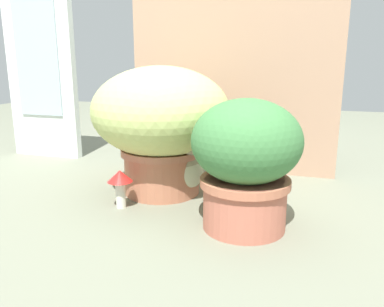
% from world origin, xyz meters
% --- Properties ---
extents(ground_plane, '(6.00, 6.00, 0.00)m').
position_xyz_m(ground_plane, '(0.00, 0.00, 0.00)').
color(ground_plane, slate).
extents(cardboard_backdrop, '(0.93, 0.03, 0.91)m').
position_xyz_m(cardboard_backdrop, '(0.12, 0.54, 0.46)').
color(cardboard_backdrop, tan).
rests_on(cardboard_backdrop, ground).
extents(window_panel_white, '(0.39, 0.05, 0.97)m').
position_xyz_m(window_panel_white, '(-0.87, 0.51, 0.49)').
color(window_panel_white, white).
rests_on(window_panel_white, ground).
extents(grass_planter, '(0.51, 0.51, 0.48)m').
position_xyz_m(grass_planter, '(-0.06, 0.14, 0.28)').
color(grass_planter, '#B26C4F').
rests_on(grass_planter, ground).
extents(leafy_planter, '(0.33, 0.33, 0.40)m').
position_xyz_m(leafy_planter, '(0.30, -0.09, 0.22)').
color(leafy_planter, '#B96651').
rests_on(leafy_planter, ground).
extents(cat, '(0.30, 0.36, 0.32)m').
position_xyz_m(cat, '(0.01, 0.17, 0.12)').
color(cat, gray).
rests_on(cat, ground).
extents(mushroom_ornament_red, '(0.09, 0.09, 0.14)m').
position_xyz_m(mushroom_ornament_red, '(-0.14, -0.05, 0.10)').
color(mushroom_ornament_red, silver).
rests_on(mushroom_ornament_red, ground).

